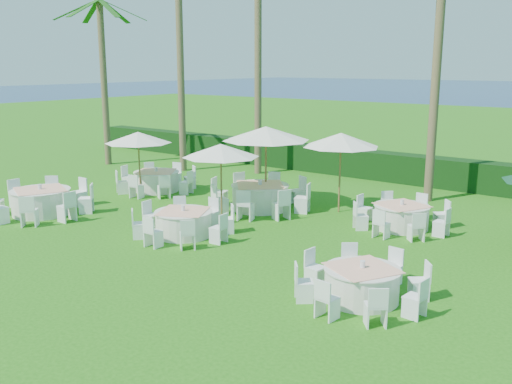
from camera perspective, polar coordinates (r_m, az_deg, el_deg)
ground at (r=16.40m, az=-8.49°, el=-4.98°), size 120.00×120.00×0.00m
hedge at (r=25.85m, az=10.77°, el=2.79°), size 34.00×1.00×1.20m
banquet_table_a at (r=20.42m, az=-20.70°, el=-0.85°), size 3.41×3.41×1.02m
banquet_table_b at (r=16.87m, az=-7.25°, el=-3.05°), size 2.98×2.98×0.91m
banquet_table_c at (r=12.48m, az=10.53°, el=-8.94°), size 2.88×2.88×0.88m
banquet_table_d at (r=22.98m, az=-9.91°, el=1.13°), size 3.14×3.14×0.95m
banquet_table_e at (r=19.76m, az=0.41°, el=-0.41°), size 3.45×3.45×1.05m
banquet_table_f at (r=18.02m, az=14.33°, el=-2.34°), size 2.95×2.95×0.90m
umbrella_a at (r=22.06m, az=-11.70°, el=5.35°), size 2.51×2.51×2.44m
umbrella_b at (r=18.35m, az=-3.54°, el=4.16°), size 2.49×2.49×2.44m
umbrella_c at (r=19.84m, az=1.00°, el=5.87°), size 3.06×3.06×2.83m
umbrella_d at (r=19.23m, az=8.49°, el=5.17°), size 2.58×2.58×2.71m
palm_a at (r=26.95m, az=-7.65°, el=15.47°), size 4.12×4.40×11.64m
palm_b at (r=25.96m, az=0.21°, el=13.43°), size 4.40×4.16×9.63m
palm_c at (r=21.50m, az=17.73°, el=13.53°), size 4.40×3.96×10.01m
palm_f at (r=29.39m, az=-15.00°, el=11.26°), size 4.28×4.35×7.98m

